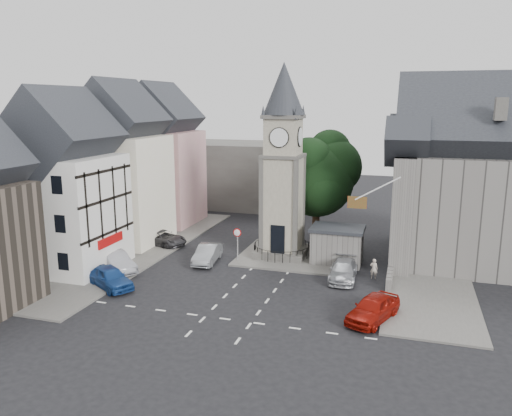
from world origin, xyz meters
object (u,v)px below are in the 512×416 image
(stone_shelter, at_px, (337,245))
(car_east_red, at_px, (373,308))
(clock_tower, at_px, (283,163))
(car_west_blue, at_px, (110,277))
(pedestrian, at_px, (374,269))

(stone_shelter, bearing_deg, car_east_red, -70.59)
(clock_tower, bearing_deg, stone_shelter, -5.84)
(clock_tower, height_order, car_east_red, clock_tower)
(clock_tower, xyz_separation_m, car_west_blue, (-9.96, -10.90, -7.34))
(car_west_blue, distance_m, car_east_red, 18.46)
(car_east_red, distance_m, pedestrian, 7.57)
(car_west_blue, xyz_separation_m, car_east_red, (18.46, -0.09, 0.01))
(car_west_blue, xyz_separation_m, pedestrian, (17.96, 7.46, 0.01))
(clock_tower, xyz_separation_m, car_east_red, (8.50, -10.99, -7.33))
(clock_tower, distance_m, car_east_red, 15.71)
(stone_shelter, height_order, car_west_blue, stone_shelter)
(car_west_blue, relative_size, pedestrian, 2.91)
(car_east_red, bearing_deg, clock_tower, 149.68)
(car_east_red, bearing_deg, pedestrian, 115.75)
(car_west_blue, height_order, pedestrian, pedestrian)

